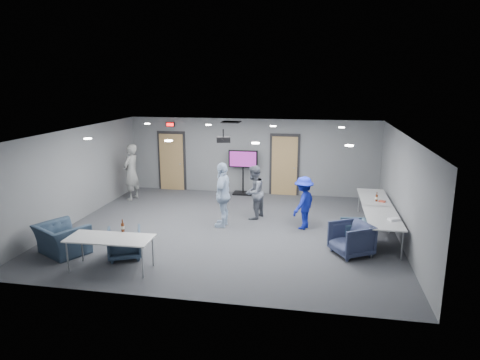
% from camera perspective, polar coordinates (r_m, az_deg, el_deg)
% --- Properties ---
extents(floor, '(9.00, 9.00, 0.00)m').
position_cam_1_polar(floor, '(11.95, -1.52, -6.53)').
color(floor, '#34363B').
rests_on(floor, ground).
extents(ceiling, '(9.00, 9.00, 0.00)m').
position_cam_1_polar(ceiling, '(11.33, -1.61, 6.43)').
color(ceiling, silver).
rests_on(ceiling, wall_back).
extents(wall_back, '(9.00, 0.02, 2.70)m').
position_cam_1_polar(wall_back, '(15.42, 1.53, 3.17)').
color(wall_back, slate).
rests_on(wall_back, floor).
extents(wall_front, '(9.00, 0.02, 2.70)m').
position_cam_1_polar(wall_front, '(7.86, -7.69, -6.89)').
color(wall_front, slate).
rests_on(wall_front, floor).
extents(wall_left, '(0.02, 8.00, 2.70)m').
position_cam_1_polar(wall_left, '(13.24, -20.98, 0.61)').
color(wall_left, slate).
rests_on(wall_left, floor).
extents(wall_right, '(0.02, 8.00, 2.70)m').
position_cam_1_polar(wall_right, '(11.53, 20.89, -1.15)').
color(wall_right, slate).
rests_on(wall_right, floor).
extents(door_left, '(1.06, 0.17, 2.24)m').
position_cam_1_polar(door_left, '(16.16, -9.07, 2.45)').
color(door_left, black).
rests_on(door_left, wall_back).
extents(door_right, '(1.06, 0.17, 2.24)m').
position_cam_1_polar(door_right, '(15.29, 5.95, 1.94)').
color(door_right, black).
rests_on(door_right, wall_back).
extents(exit_sign, '(0.32, 0.08, 0.16)m').
position_cam_1_polar(exit_sign, '(15.95, -9.28, 7.32)').
color(exit_sign, black).
rests_on(exit_sign, wall_back).
extents(hvac_diffuser, '(0.60, 0.60, 0.03)m').
position_cam_1_polar(hvac_diffuser, '(14.16, -1.22, 7.73)').
color(hvac_diffuser, black).
rests_on(hvac_diffuser, ceiling).
extents(downlights, '(6.18, 3.78, 0.02)m').
position_cam_1_polar(downlights, '(11.33, -1.61, 6.36)').
color(downlights, white).
rests_on(downlights, ceiling).
extents(person_a, '(0.57, 0.77, 1.93)m').
position_cam_1_polar(person_a, '(15.07, -14.30, 1.03)').
color(person_a, gray).
rests_on(person_a, floor).
extents(person_b, '(0.83, 0.93, 1.60)m').
position_cam_1_polar(person_b, '(12.63, 1.82, -1.64)').
color(person_b, slate).
rests_on(person_b, floor).
extents(person_c, '(0.48, 1.09, 1.83)m').
position_cam_1_polar(person_c, '(11.94, -2.29, -1.96)').
color(person_c, silver).
rests_on(person_c, floor).
extents(person_d, '(0.89, 1.09, 1.47)m').
position_cam_1_polar(person_d, '(11.91, 8.46, -3.03)').
color(person_d, '#17249A').
rests_on(person_d, floor).
extents(chair_right_b, '(0.76, 0.74, 0.62)m').
position_cam_1_polar(chair_right_b, '(11.17, 15.07, -6.73)').
color(chair_right_b, '#3A5065').
rests_on(chair_right_b, floor).
extents(chair_right_c, '(1.15, 1.14, 0.77)m').
position_cam_1_polar(chair_right_c, '(10.49, 14.61, -7.61)').
color(chair_right_c, '#343C5A').
rests_on(chair_right_c, floor).
extents(chair_front_a, '(0.99, 1.00, 0.69)m').
position_cam_1_polar(chair_front_a, '(10.37, -15.13, -8.11)').
color(chair_front_a, '#324256').
rests_on(chair_front_a, floor).
extents(chair_front_b, '(1.43, 1.38, 0.72)m').
position_cam_1_polar(chair_front_b, '(11.05, -22.65, -7.29)').
color(chair_front_b, '#314256').
rests_on(chair_front_b, floor).
extents(table_right_a, '(0.80, 1.91, 0.73)m').
position_cam_1_polar(table_right_a, '(13.00, 17.39, -2.33)').
color(table_right_a, silver).
rests_on(table_right_a, floor).
extents(table_right_b, '(0.82, 1.96, 0.73)m').
position_cam_1_polar(table_right_b, '(11.19, 18.48, -4.89)').
color(table_right_b, silver).
rests_on(table_right_b, floor).
extents(table_front_left, '(1.86, 0.81, 0.73)m').
position_cam_1_polar(table_front_left, '(9.70, -16.97, -7.60)').
color(table_front_left, silver).
rests_on(table_front_left, floor).
extents(bottle_front, '(0.07, 0.07, 0.28)m').
position_cam_1_polar(bottle_front, '(9.93, -15.37, -6.08)').
color(bottle_front, '#5E2710').
rests_on(bottle_front, table_front_left).
extents(bottle_right, '(0.07, 0.07, 0.27)m').
position_cam_1_polar(bottle_right, '(12.52, 17.75, -2.29)').
color(bottle_right, '#5E2710').
rests_on(bottle_right, table_right_a).
extents(snack_box, '(0.21, 0.17, 0.04)m').
position_cam_1_polar(snack_box, '(12.51, 18.41, -2.71)').
color(snack_box, '#BF452F').
rests_on(snack_box, table_right_a).
extents(wrapper, '(0.30, 0.26, 0.06)m').
position_cam_1_polar(wrapper, '(10.99, 19.83, -4.95)').
color(wrapper, white).
rests_on(wrapper, table_right_b).
extents(tv_stand, '(1.05, 0.50, 1.60)m').
position_cam_1_polar(tv_stand, '(15.30, 0.41, 1.41)').
color(tv_stand, black).
rests_on(tv_stand, floor).
extents(projector, '(0.45, 0.41, 0.37)m').
position_cam_1_polar(projector, '(12.10, -2.24, 5.44)').
color(projector, black).
rests_on(projector, ceiling).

